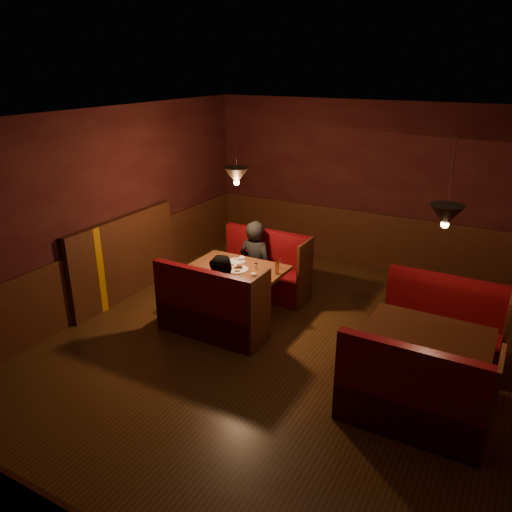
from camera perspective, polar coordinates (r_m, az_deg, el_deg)
The scene contains 9 objects.
room at distance 6.07m, azimuth 1.04°, elevation -2.19°, with size 6.02×7.02×2.92m.
main_table at distance 7.22m, azimuth -1.98°, elevation -2.47°, with size 1.36×0.83×0.95m.
main_bench_far at distance 7.93m, azimuth 1.00°, elevation -2.10°, with size 1.50×0.53×1.02m.
main_bench_near at distance 6.74m, azimuth -5.24°, elevation -6.65°, with size 1.50×0.53×1.02m.
second_table at distance 5.88m, azimuth 18.98°, elevation -9.74°, with size 1.32×0.84×0.74m.
second_bench_far at distance 6.67m, azimuth 20.33°, elevation -8.23°, with size 1.46×0.55×1.04m.
second_bench_near at distance 5.34m, azimuth 17.32°, elevation -15.81°, with size 1.46×0.55×1.04m.
diner_a at distance 7.70m, azimuth -0.06°, elevation 0.92°, with size 0.58×0.38×1.58m, color black.
diner_b at distance 6.60m, azimuth -3.73°, elevation -3.23°, with size 0.72×0.56×1.47m, color black.
Camera 1 is at (2.33, -4.88, 3.47)m, focal length 35.00 mm.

